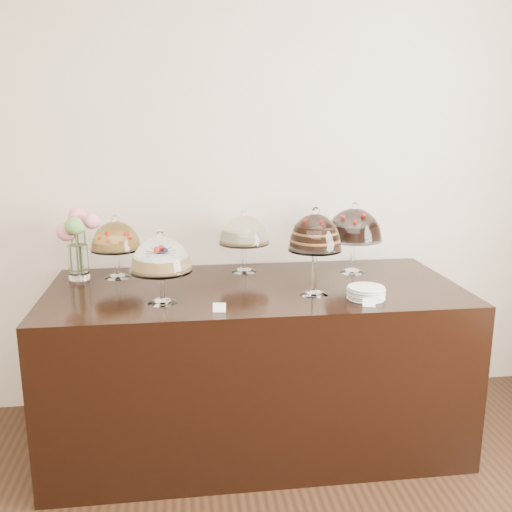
{
  "coord_description": "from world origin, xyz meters",
  "views": [
    {
      "loc": [
        -0.03,
        -0.47,
        1.77
      ],
      "look_at": [
        0.35,
        2.4,
        1.08
      ],
      "focal_mm": 40.0,
      "sensor_mm": 36.0,
      "label": 1
    }
  ],
  "objects": [
    {
      "name": "cake_stand_fruit_tart",
      "position": [
        -0.4,
        2.73,
        1.13
      ],
      "size": [
        0.28,
        0.28,
        0.36
      ],
      "color": "white",
      "rests_on": "display_counter"
    },
    {
      "name": "price_card_left",
      "position": [
        0.13,
        2.05,
        0.92
      ],
      "size": [
        0.06,
        0.03,
        0.04
      ],
      "primitive_type": "cube",
      "rotation": [
        -0.21,
        0.0,
        -0.18
      ],
      "color": "white",
      "rests_on": "display_counter"
    },
    {
      "name": "cake_stand_dark_choco",
      "position": [
        0.95,
        2.67,
        1.17
      ],
      "size": [
        0.33,
        0.33,
        0.41
      ],
      "color": "white",
      "rests_on": "display_counter"
    },
    {
      "name": "cake_stand_cheesecake",
      "position": [
        0.33,
        2.77,
        1.14
      ],
      "size": [
        0.3,
        0.3,
        0.37
      ],
      "color": "white",
      "rests_on": "display_counter"
    },
    {
      "name": "cake_stand_sugar_sponge",
      "position": [
        -0.14,
        2.23,
        1.13
      ],
      "size": [
        0.3,
        0.3,
        0.36
      ],
      "color": "white",
      "rests_on": "display_counter"
    },
    {
      "name": "flower_vase",
      "position": [
        -0.61,
        2.74,
        1.13
      ],
      "size": [
        0.23,
        0.24,
        0.39
      ],
      "color": "white",
      "rests_on": "display_counter"
    },
    {
      "name": "price_card_right",
      "position": [
        0.85,
        2.04,
        0.92
      ],
      "size": [
        0.06,
        0.03,
        0.04
      ],
      "primitive_type": "cube",
      "rotation": [
        -0.21,
        0.0,
        -0.24
      ],
      "color": "white",
      "rests_on": "display_counter"
    },
    {
      "name": "plate_stack",
      "position": [
        0.87,
        2.16,
        0.93
      ],
      "size": [
        0.19,
        0.19,
        0.06
      ],
      "color": "silver",
      "rests_on": "display_counter"
    },
    {
      "name": "display_counter",
      "position": [
        0.35,
        2.45,
        0.45
      ],
      "size": [
        2.2,
        1.0,
        0.9
      ],
      "primitive_type": "cube",
      "color": "black",
      "rests_on": "ground"
    },
    {
      "name": "cake_stand_choco_layer",
      "position": [
        0.63,
        2.27,
        1.21
      ],
      "size": [
        0.27,
        0.27,
        0.45
      ],
      "color": "white",
      "rests_on": "display_counter"
    },
    {
      "name": "wall_back",
      "position": [
        0.0,
        3.0,
        1.5
      ],
      "size": [
        5.0,
        0.04,
        3.0
      ],
      "primitive_type": "cube",
      "color": "beige",
      "rests_on": "ground"
    }
  ]
}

